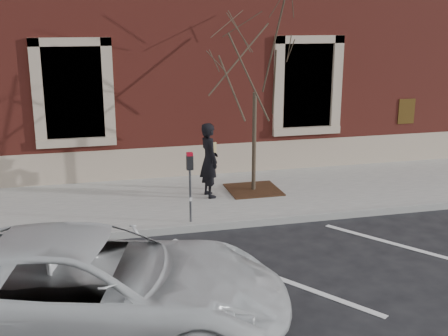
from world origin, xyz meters
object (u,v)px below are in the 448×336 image
object	(u,v)px
parking_meter	(190,174)
sapling	(255,64)
man	(209,160)
white_truck	(92,287)

from	to	relation	value
parking_meter	sapling	size ratio (longest dim) A/B	0.34
man	white_truck	distance (m)	5.85
parking_meter	white_truck	bearing A→B (deg)	-126.84
man	parking_meter	bearing A→B (deg)	145.62
white_truck	sapling	bearing A→B (deg)	-20.75
man	white_truck	xyz separation A→B (m)	(-2.73, -5.16, -0.28)
man	parking_meter	xyz separation A→B (m)	(-0.73, -1.55, 0.14)
man	parking_meter	distance (m)	1.72
parking_meter	man	bearing A→B (deg)	56.84
man	white_truck	bearing A→B (deg)	143.02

